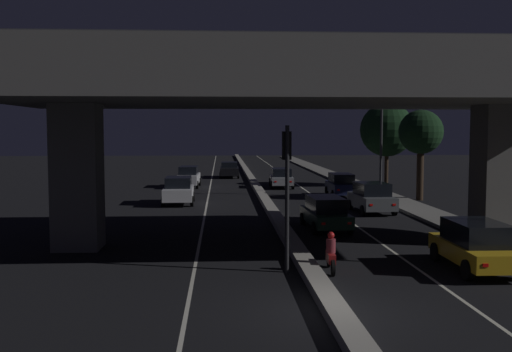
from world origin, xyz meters
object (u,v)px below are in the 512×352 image
at_px(car_dark_green_second, 325,212).
at_px(car_grey_third, 372,197).
at_px(motorcycle_red_filtering_near, 331,255).
at_px(car_white_lead_oncoming, 179,190).
at_px(traffic_light_left_of_median, 287,172).
at_px(car_white_second_oncoming, 189,176).
at_px(car_black_third_oncoming, 229,170).
at_px(car_taxi_yellow_lead, 476,245).
at_px(car_dark_blue_fourth, 341,185).
at_px(car_silver_fifth, 281,177).
at_px(street_lamp, 377,139).

xyz_separation_m(car_dark_green_second, car_grey_third, (3.72, 5.65, 0.08)).
height_order(car_dark_green_second, motorcycle_red_filtering_near, car_dark_green_second).
relative_size(car_dark_green_second, car_white_lead_oncoming, 1.11).
height_order(traffic_light_left_of_median, car_white_second_oncoming, traffic_light_left_of_median).
bearing_deg(motorcycle_red_filtering_near, car_white_lead_oncoming, 22.32).
xyz_separation_m(car_white_second_oncoming, car_black_third_oncoming, (3.58, 10.26, -0.11)).
bearing_deg(traffic_light_left_of_median, car_white_lead_oncoming, 104.62).
xyz_separation_m(traffic_light_left_of_median, car_taxi_yellow_lead, (6.53, -0.13, -2.50)).
relative_size(car_dark_blue_fourth, car_white_second_oncoming, 0.99).
relative_size(car_silver_fifth, car_white_second_oncoming, 1.00).
height_order(car_grey_third, car_silver_fifth, car_grey_third).
relative_size(car_dark_green_second, motorcycle_red_filtering_near, 2.55).
bearing_deg(motorcycle_red_filtering_near, street_lamp, -14.69).
height_order(car_silver_fifth, car_white_second_oncoming, car_white_second_oncoming).
bearing_deg(car_white_lead_oncoming, car_white_second_oncoming, 178.90).
bearing_deg(traffic_light_left_of_median, car_taxi_yellow_lead, -1.13).
height_order(car_taxi_yellow_lead, car_black_third_oncoming, car_taxi_yellow_lead).
distance_m(street_lamp, car_grey_third, 9.06).
relative_size(car_dark_green_second, car_grey_third, 1.13).
bearing_deg(car_taxi_yellow_lead, car_grey_third, 0.48).
distance_m(street_lamp, car_white_lead_oncoming, 14.69).
bearing_deg(car_grey_third, car_dark_blue_fourth, -2.21).
xyz_separation_m(traffic_light_left_of_median, car_black_third_oncoming, (-1.35, 40.96, -2.56)).
bearing_deg(car_white_lead_oncoming, traffic_light_left_of_median, 13.70).
bearing_deg(car_white_second_oncoming, motorcycle_red_filtering_near, 13.62).
distance_m(traffic_light_left_of_median, car_black_third_oncoming, 41.06).
bearing_deg(car_grey_third, street_lamp, -19.17).
distance_m(car_taxi_yellow_lead, car_dark_blue_fourth, 22.94).
height_order(car_dark_blue_fourth, motorcycle_red_filtering_near, car_dark_blue_fourth).
relative_size(car_silver_fifth, motorcycle_red_filtering_near, 2.46).
bearing_deg(motorcycle_red_filtering_near, car_black_third_oncoming, 7.64).
bearing_deg(car_white_second_oncoming, car_silver_fifth, 85.73).
relative_size(car_white_second_oncoming, motorcycle_red_filtering_near, 2.46).
relative_size(car_dark_green_second, car_black_third_oncoming, 1.08).
bearing_deg(motorcycle_red_filtering_near, car_grey_third, -15.73).
xyz_separation_m(street_lamp, car_dark_blue_fourth, (-2.46, 0.45, -3.33)).
height_order(car_silver_fifth, car_white_lead_oncoming, car_white_lead_oncoming).
relative_size(street_lamp, car_grey_third, 1.69).
relative_size(car_dark_blue_fourth, car_silver_fifth, 0.99).
height_order(car_dark_green_second, car_white_second_oncoming, car_white_second_oncoming).
bearing_deg(car_dark_blue_fourth, car_grey_third, -178.44).
distance_m(car_grey_third, car_dark_blue_fourth, 8.54).
xyz_separation_m(car_taxi_yellow_lead, car_grey_third, (0.04, 14.41, 0.02)).
xyz_separation_m(car_taxi_yellow_lead, car_white_lead_oncoming, (-11.49, 19.16, 0.05)).
distance_m(car_white_second_oncoming, car_black_third_oncoming, 10.87).
relative_size(car_taxi_yellow_lead, car_grey_third, 1.07).
height_order(car_taxi_yellow_lead, car_dark_blue_fourth, car_dark_blue_fourth).
xyz_separation_m(car_dark_blue_fourth, car_white_second_oncoming, (-11.42, 7.89, 0.05)).
bearing_deg(car_dark_blue_fourth, car_taxi_yellow_lead, -178.83).
relative_size(street_lamp, car_dark_blue_fourth, 1.58).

